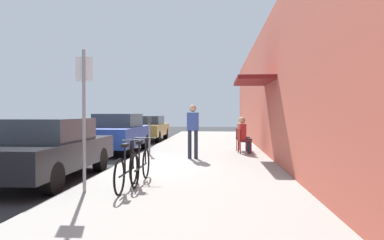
{
  "coord_description": "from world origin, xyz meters",
  "views": [
    {
      "loc": [
        2.84,
        -9.58,
        1.57
      ],
      "look_at": [
        1.62,
        6.92,
        1.23
      ],
      "focal_mm": 33.24,
      "sensor_mm": 36.0,
      "label": 1
    }
  ],
  "objects_px": {
    "bicycle_1": "(127,170)",
    "seated_patron_0": "(244,134)",
    "parked_car_0": "(47,149)",
    "cafe_chair_0": "(242,139)",
    "bicycle_0": "(141,166)",
    "seated_patron_1": "(242,133)",
    "parked_car_1": "(118,133)",
    "cafe_chair_1": "(241,137)",
    "parking_meter": "(149,132)",
    "pedestrian_standing": "(193,127)",
    "parked_car_2": "(148,128)",
    "street_sign": "(84,109)"
  },
  "relations": [
    {
      "from": "parked_car_1",
      "to": "bicycle_1",
      "type": "relative_size",
      "value": 2.57
    },
    {
      "from": "cafe_chair_1",
      "to": "seated_patron_1",
      "type": "xyz_separation_m",
      "value": [
        0.06,
        -0.02,
        0.19
      ]
    },
    {
      "from": "cafe_chair_0",
      "to": "parking_meter",
      "type": "bearing_deg",
      "value": -169.74
    },
    {
      "from": "street_sign",
      "to": "pedestrian_standing",
      "type": "distance_m",
      "value": 5.16
    },
    {
      "from": "bicycle_0",
      "to": "cafe_chair_1",
      "type": "distance_m",
      "value": 6.93
    },
    {
      "from": "parking_meter",
      "to": "pedestrian_standing",
      "type": "relative_size",
      "value": 0.78
    },
    {
      "from": "pedestrian_standing",
      "to": "bicycle_0",
      "type": "bearing_deg",
      "value": -101.33
    },
    {
      "from": "parked_car_1",
      "to": "parked_car_0",
      "type": "bearing_deg",
      "value": -90.0
    },
    {
      "from": "bicycle_0",
      "to": "seated_patron_1",
      "type": "xyz_separation_m",
      "value": [
        2.52,
        6.46,
        0.34
      ]
    },
    {
      "from": "parking_meter",
      "to": "seated_patron_1",
      "type": "height_order",
      "value": "parking_meter"
    },
    {
      "from": "parked_car_1",
      "to": "parked_car_2",
      "type": "distance_m",
      "value": 6.06
    },
    {
      "from": "parked_car_1",
      "to": "pedestrian_standing",
      "type": "relative_size",
      "value": 2.59
    },
    {
      "from": "cafe_chair_1",
      "to": "bicycle_1",
      "type": "bearing_deg",
      "value": -110.0
    },
    {
      "from": "parked_car_2",
      "to": "seated_patron_0",
      "type": "relative_size",
      "value": 3.41
    },
    {
      "from": "cafe_chair_0",
      "to": "cafe_chair_1",
      "type": "xyz_separation_m",
      "value": [
        0.0,
        0.9,
        0.0
      ]
    },
    {
      "from": "bicycle_0",
      "to": "cafe_chair_0",
      "type": "bearing_deg",
      "value": 66.2
    },
    {
      "from": "parked_car_0",
      "to": "cafe_chair_0",
      "type": "relative_size",
      "value": 5.06
    },
    {
      "from": "parking_meter",
      "to": "bicycle_1",
      "type": "height_order",
      "value": "parking_meter"
    },
    {
      "from": "parked_car_2",
      "to": "cafe_chair_0",
      "type": "relative_size",
      "value": 5.06
    },
    {
      "from": "parked_car_0",
      "to": "cafe_chair_0",
      "type": "height_order",
      "value": "parked_car_0"
    },
    {
      "from": "parked_car_2",
      "to": "cafe_chair_1",
      "type": "distance_m",
      "value": 7.74
    },
    {
      "from": "bicycle_0",
      "to": "seated_patron_0",
      "type": "distance_m",
      "value": 6.13
    },
    {
      "from": "cafe_chair_0",
      "to": "parked_car_2",
      "type": "bearing_deg",
      "value": 124.58
    },
    {
      "from": "street_sign",
      "to": "seated_patron_0",
      "type": "bearing_deg",
      "value": 62.57
    },
    {
      "from": "bicycle_1",
      "to": "cafe_chair_0",
      "type": "bearing_deg",
      "value": 67.39
    },
    {
      "from": "cafe_chair_0",
      "to": "seated_patron_1",
      "type": "relative_size",
      "value": 0.67
    },
    {
      "from": "parked_car_0",
      "to": "parked_car_1",
      "type": "distance_m",
      "value": 5.76
    },
    {
      "from": "parked_car_2",
      "to": "pedestrian_standing",
      "type": "relative_size",
      "value": 2.59
    },
    {
      "from": "parked_car_1",
      "to": "seated_patron_0",
      "type": "distance_m",
      "value": 4.95
    },
    {
      "from": "parked_car_0",
      "to": "parked_car_2",
      "type": "bearing_deg",
      "value": 90.0
    },
    {
      "from": "cafe_chair_0",
      "to": "pedestrian_standing",
      "type": "bearing_deg",
      "value": -135.95
    },
    {
      "from": "pedestrian_standing",
      "to": "parked_car_2",
      "type": "bearing_deg",
      "value": 110.11
    },
    {
      "from": "seated_patron_1",
      "to": "pedestrian_standing",
      "type": "height_order",
      "value": "pedestrian_standing"
    },
    {
      "from": "parked_car_2",
      "to": "bicycle_0",
      "type": "height_order",
      "value": "parked_car_2"
    },
    {
      "from": "bicycle_0",
      "to": "cafe_chair_1",
      "type": "bearing_deg",
      "value": 69.19
    },
    {
      "from": "bicycle_0",
      "to": "bicycle_1",
      "type": "xyz_separation_m",
      "value": [
        -0.12,
        -0.63,
        0.0
      ]
    },
    {
      "from": "parked_car_2",
      "to": "seated_patron_0",
      "type": "bearing_deg",
      "value": -55.06
    },
    {
      "from": "bicycle_1",
      "to": "seated_patron_0",
      "type": "height_order",
      "value": "seated_patron_0"
    },
    {
      "from": "parked_car_1",
      "to": "cafe_chair_1",
      "type": "bearing_deg",
      "value": -0.04
    },
    {
      "from": "parked_car_1",
      "to": "parked_car_2",
      "type": "bearing_deg",
      "value": 90.0
    },
    {
      "from": "parked_car_1",
      "to": "seated_patron_0",
      "type": "relative_size",
      "value": 3.41
    },
    {
      "from": "bicycle_0",
      "to": "seated_patron_1",
      "type": "relative_size",
      "value": 1.33
    },
    {
      "from": "bicycle_1",
      "to": "cafe_chair_1",
      "type": "distance_m",
      "value": 7.56
    },
    {
      "from": "bicycle_0",
      "to": "parking_meter",
      "type": "bearing_deg",
      "value": 99.09
    },
    {
      "from": "parking_meter",
      "to": "seated_patron_0",
      "type": "xyz_separation_m",
      "value": [
        3.31,
        0.6,
        -0.07
      ]
    },
    {
      "from": "seated_patron_0",
      "to": "cafe_chair_1",
      "type": "bearing_deg",
      "value": 93.63
    },
    {
      "from": "cafe_chair_1",
      "to": "parking_meter",
      "type": "bearing_deg",
      "value": -155.38
    },
    {
      "from": "parked_car_1",
      "to": "pedestrian_standing",
      "type": "xyz_separation_m",
      "value": [
        3.14,
        -2.51,
        0.34
      ]
    },
    {
      "from": "bicycle_1",
      "to": "seated_patron_0",
      "type": "bearing_deg",
      "value": 66.95
    },
    {
      "from": "parking_meter",
      "to": "bicycle_0",
      "type": "height_order",
      "value": "parking_meter"
    }
  ]
}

